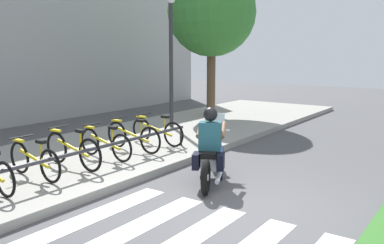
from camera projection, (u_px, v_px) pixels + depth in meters
ground_plane at (236, 209)px, 6.42m from camera, size 48.00×48.00×0.00m
sidewalk at (60, 162)px, 8.88m from camera, size 24.00×4.40×0.15m
crosswalk_stripe_2 at (180, 244)px, 5.25m from camera, size 2.80×0.40×0.01m
crosswalk_stripe_3 at (134, 229)px, 5.71m from camera, size 2.80×0.40×0.01m
crosswalk_stripe_4 at (95, 215)px, 6.17m from camera, size 2.80×0.40×0.01m
motorcycle at (211, 158)px, 7.76m from camera, size 1.99×1.09×1.21m
rider at (211, 139)px, 7.63m from camera, size 0.76×0.71×1.43m
bicycle_1 at (34, 160)px, 7.44m from camera, size 0.48×1.59×0.74m
bicycle_2 at (73, 150)px, 8.13m from camera, size 0.48×1.72×0.79m
bicycle_3 at (105, 143)px, 8.82m from camera, size 0.48×1.62×0.73m
bicycle_4 at (133, 136)px, 9.51m from camera, size 0.48×1.71×0.76m
bicycle_5 at (157, 131)px, 10.20m from camera, size 0.48×1.67×0.74m
bike_rack at (108, 146)px, 8.15m from camera, size 4.88×0.07×0.49m
street_lamp at (171, 49)px, 12.22m from camera, size 0.28×0.28×4.08m
tree_near_rack at (212, 13)px, 14.51m from camera, size 3.12×3.12×5.36m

